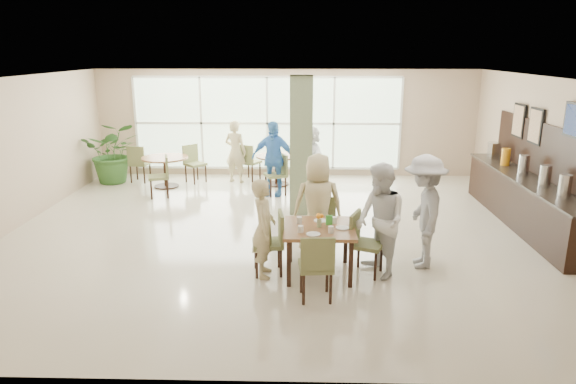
{
  "coord_description": "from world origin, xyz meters",
  "views": [
    {
      "loc": [
        0.41,
        -9.04,
        3.28
      ],
      "look_at": [
        0.2,
        -1.2,
        1.1
      ],
      "focal_mm": 32.0,
      "sensor_mm": 36.0,
      "label": 1
    }
  ],
  "objects_px": {
    "round_table_left": "(165,164)",
    "buffet_counter": "(525,197)",
    "adult_a": "(273,158)",
    "adult_standing": "(235,152)",
    "potted_plant": "(113,152)",
    "teen_far": "(318,204)",
    "main_table": "(319,232)",
    "teen_left": "(264,228)",
    "adult_b": "(311,156)",
    "round_table_right": "(277,163)",
    "teen_right": "(380,221)",
    "teen_standing": "(424,212)"
  },
  "relations": [
    {
      "from": "round_table_left",
      "to": "buffet_counter",
      "type": "distance_m",
      "value": 8.08
    },
    {
      "from": "adult_a",
      "to": "adult_standing",
      "type": "xyz_separation_m",
      "value": [
        -1.02,
        1.18,
        -0.07
      ]
    },
    {
      "from": "potted_plant",
      "to": "teen_far",
      "type": "xyz_separation_m",
      "value": [
        5.03,
        -4.58,
        0.07
      ]
    },
    {
      "from": "main_table",
      "to": "buffet_counter",
      "type": "distance_m",
      "value": 4.66
    },
    {
      "from": "teen_left",
      "to": "teen_far",
      "type": "bearing_deg",
      "value": -44.96
    },
    {
      "from": "adult_a",
      "to": "adult_b",
      "type": "xyz_separation_m",
      "value": [
        0.9,
        0.9,
        -0.12
      ]
    },
    {
      "from": "teen_far",
      "to": "buffet_counter",
      "type": "bearing_deg",
      "value": -163.28
    },
    {
      "from": "round_table_right",
      "to": "adult_b",
      "type": "xyz_separation_m",
      "value": [
        0.85,
        -0.05,
        0.18
      ]
    },
    {
      "from": "teen_right",
      "to": "adult_a",
      "type": "xyz_separation_m",
      "value": [
        -1.82,
        4.39,
        0.01
      ]
    },
    {
      "from": "round_table_right",
      "to": "teen_far",
      "type": "bearing_deg",
      "value": -78.69
    },
    {
      "from": "buffet_counter",
      "to": "teen_right",
      "type": "relative_size",
      "value": 2.74
    },
    {
      "from": "round_table_left",
      "to": "round_table_right",
      "type": "xyz_separation_m",
      "value": [
        2.73,
        0.28,
        -0.02
      ]
    },
    {
      "from": "round_table_right",
      "to": "adult_b",
      "type": "relative_size",
      "value": 0.7
    },
    {
      "from": "main_table",
      "to": "teen_right",
      "type": "relative_size",
      "value": 0.61
    },
    {
      "from": "potted_plant",
      "to": "teen_far",
      "type": "relative_size",
      "value": 0.92
    },
    {
      "from": "buffet_counter",
      "to": "teen_standing",
      "type": "bearing_deg",
      "value": -140.15
    },
    {
      "from": "adult_standing",
      "to": "round_table_left",
      "type": "bearing_deg",
      "value": 37.57
    },
    {
      "from": "main_table",
      "to": "teen_standing",
      "type": "distance_m",
      "value": 1.66
    },
    {
      "from": "buffet_counter",
      "to": "adult_standing",
      "type": "relative_size",
      "value": 2.96
    },
    {
      "from": "round_table_left",
      "to": "adult_b",
      "type": "distance_m",
      "value": 3.59
    },
    {
      "from": "round_table_left",
      "to": "teen_left",
      "type": "height_order",
      "value": "teen_left"
    },
    {
      "from": "potted_plant",
      "to": "adult_a",
      "type": "xyz_separation_m",
      "value": [
        4.1,
        -1.07,
        0.09
      ]
    },
    {
      "from": "potted_plant",
      "to": "teen_right",
      "type": "distance_m",
      "value": 8.05
    },
    {
      "from": "teen_left",
      "to": "main_table",
      "type": "bearing_deg",
      "value": -88.95
    },
    {
      "from": "teen_right",
      "to": "adult_b",
      "type": "height_order",
      "value": "teen_right"
    },
    {
      "from": "teen_far",
      "to": "adult_standing",
      "type": "height_order",
      "value": "teen_far"
    },
    {
      "from": "adult_a",
      "to": "main_table",
      "type": "bearing_deg",
      "value": -64.7
    },
    {
      "from": "adult_b",
      "to": "potted_plant",
      "type": "bearing_deg",
      "value": -116.27
    },
    {
      "from": "main_table",
      "to": "teen_standing",
      "type": "xyz_separation_m",
      "value": [
        1.61,
        0.35,
        0.22
      ]
    },
    {
      "from": "adult_b",
      "to": "adult_standing",
      "type": "relative_size",
      "value": 0.94
    },
    {
      "from": "main_table",
      "to": "adult_standing",
      "type": "bearing_deg",
      "value": 109.31
    },
    {
      "from": "adult_a",
      "to": "round_table_right",
      "type": "bearing_deg",
      "value": 100.77
    },
    {
      "from": "teen_far",
      "to": "teen_standing",
      "type": "xyz_separation_m",
      "value": [
        1.6,
        -0.51,
        0.05
      ]
    },
    {
      "from": "adult_standing",
      "to": "adult_b",
      "type": "bearing_deg",
      "value": -168.22
    },
    {
      "from": "buffet_counter",
      "to": "adult_b",
      "type": "height_order",
      "value": "buffet_counter"
    },
    {
      "from": "potted_plant",
      "to": "teen_standing",
      "type": "distance_m",
      "value": 8.36
    },
    {
      "from": "teen_far",
      "to": "adult_a",
      "type": "height_order",
      "value": "adult_a"
    },
    {
      "from": "teen_right",
      "to": "teen_left",
      "type": "bearing_deg",
      "value": -109.02
    },
    {
      "from": "teen_right",
      "to": "adult_standing",
      "type": "relative_size",
      "value": 1.08
    },
    {
      "from": "potted_plant",
      "to": "adult_b",
      "type": "xyz_separation_m",
      "value": [
        5.0,
        -0.18,
        -0.03
      ]
    },
    {
      "from": "round_table_left",
      "to": "buffet_counter",
      "type": "height_order",
      "value": "buffet_counter"
    },
    {
      "from": "round_table_left",
      "to": "teen_far",
      "type": "xyz_separation_m",
      "value": [
        3.61,
        -4.16,
        0.26
      ]
    },
    {
      "from": "potted_plant",
      "to": "teen_left",
      "type": "height_order",
      "value": "potted_plant"
    },
    {
      "from": "potted_plant",
      "to": "teen_left",
      "type": "bearing_deg",
      "value": -52.58
    },
    {
      "from": "potted_plant",
      "to": "teen_right",
      "type": "height_order",
      "value": "teen_right"
    },
    {
      "from": "round_table_right",
      "to": "teen_standing",
      "type": "bearing_deg",
      "value": -63.29
    },
    {
      "from": "main_table",
      "to": "adult_b",
      "type": "height_order",
      "value": "adult_b"
    },
    {
      "from": "adult_a",
      "to": "adult_b",
      "type": "distance_m",
      "value": 1.27
    },
    {
      "from": "teen_left",
      "to": "potted_plant",
      "type": "bearing_deg",
      "value": 33.87
    },
    {
      "from": "potted_plant",
      "to": "adult_a",
      "type": "distance_m",
      "value": 4.24
    }
  ]
}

